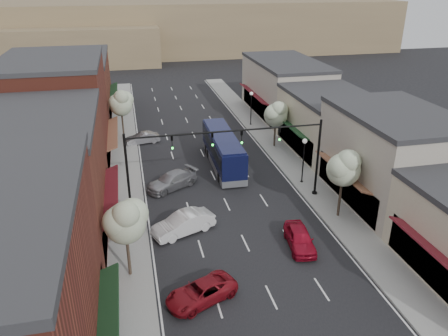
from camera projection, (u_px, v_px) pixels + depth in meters
ground at (253, 259)px, 30.13m from camera, size 160.00×160.00×0.00m
sidewalk_left at (124, 164)px, 44.90m from camera, size 2.80×73.00×0.15m
sidewalk_right at (279, 151)px, 48.27m from camera, size 2.80×73.00×0.15m
curb_left at (138, 163)px, 45.18m from camera, size 0.25×73.00×0.17m
curb_right at (267, 152)px, 47.99m from camera, size 0.25×73.00×0.17m
bldg_left_midnear at (37, 181)px, 30.72m from camera, size 10.14×14.10×9.40m
bldg_left_midfar at (59, 114)px, 42.89m from camera, size 10.14×14.10×10.90m
bldg_left_far at (75, 88)px, 57.66m from camera, size 10.14×18.10×8.40m
bldg_right_midnear at (391, 157)px, 36.64m from camera, size 9.14×12.10×7.90m
bldg_right_midfar at (328, 122)px, 47.63m from camera, size 9.14×12.10×6.40m
bldg_right_far at (285, 88)px, 59.90m from camera, size 9.14×16.10×7.40m
hill_far at (152, 27)px, 107.87m from camera, size 120.00×30.00×12.00m
hill_near at (39, 46)px, 92.98m from camera, size 50.00×20.00×8.00m
signal_mast_right at (292, 149)px, 36.50m from camera, size 8.22×0.46×7.00m
signal_mast_left at (157, 160)px, 34.24m from camera, size 8.22×0.46×7.00m
tree_right_near at (345, 167)px, 33.50m from camera, size 2.85×2.65×5.95m
tree_right_far at (276, 113)px, 47.95m from camera, size 2.85×2.65×5.43m
tree_left_near at (125, 220)px, 26.70m from camera, size 2.85×2.65×5.69m
tree_left_far at (121, 102)px, 49.71m from camera, size 2.85×2.65×6.13m
lamp_post_near at (304, 153)px, 39.82m from camera, size 0.44×0.44×4.44m
lamp_post_far at (251, 103)px, 55.42m from camera, size 0.44×0.44×4.44m
coach_bus at (223, 149)px, 44.09m from camera, size 2.65×11.13×3.39m
red_hatchback at (300, 238)px, 31.19m from camera, size 2.22×4.41×1.44m
parked_car_a at (201, 292)px, 26.07m from camera, size 4.88×3.67×1.23m
parked_car_b at (183, 224)px, 32.87m from camera, size 5.13×3.38×1.60m
parked_car_c at (172, 181)px, 39.84m from camera, size 5.39×4.35×1.47m
parked_car_e at (143, 138)px, 50.42m from camera, size 4.05×2.03×1.27m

